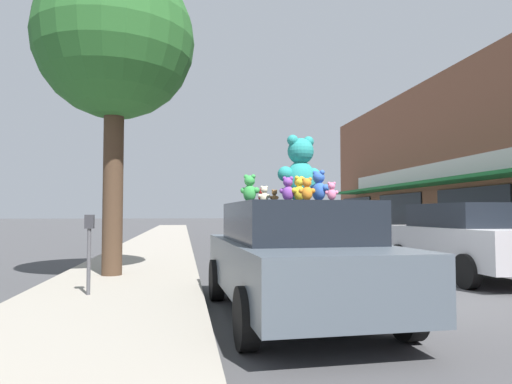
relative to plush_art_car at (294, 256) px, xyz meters
name	(u,v)px	position (x,y,z in m)	size (l,w,h in m)	color
ground_plane	(427,302)	(2.42, 0.72, -0.84)	(260.00, 260.00, 0.00)	#424244
sidewalk_near	(104,307)	(-2.66, 0.72, -0.77)	(2.92, 90.00, 0.15)	gray
plush_art_car	(294,256)	(0.00, 0.00, 0.00)	(2.19, 4.64, 1.60)	#4C5660
teddy_bear_giant	(300,170)	(0.12, 0.04, 1.22)	(0.73, 0.52, 0.96)	teal
teddy_bear_cream	(264,195)	(-0.32, 0.59, 0.88)	(0.20, 0.12, 0.27)	beige
teddy_bear_pink	(332,191)	(0.19, -1.13, 0.86)	(0.16, 0.12, 0.22)	pink
teddy_bear_yellow	(299,189)	(-0.09, -0.66, 0.91)	(0.23, 0.20, 0.32)	yellow
teddy_bear_orange	(307,189)	(-0.07, -0.95, 0.89)	(0.21, 0.14, 0.28)	orange
teddy_bear_purple	(288,189)	(-0.23, -0.65, 0.91)	(0.23, 0.18, 0.31)	purple
teddy_bear_green	(250,189)	(-0.65, -0.17, 0.93)	(0.28, 0.22, 0.37)	green
teddy_bear_brown	(274,197)	(-0.15, 0.60, 0.86)	(0.16, 0.11, 0.22)	olive
teddy_bear_red	(262,196)	(-0.28, 0.99, 0.87)	(0.16, 0.18, 0.25)	red
teddy_bear_blue	(319,186)	(0.13, -0.79, 0.94)	(0.25, 0.27, 0.38)	blue
parked_car_far_center	(467,239)	(4.73, 3.09, 0.03)	(2.02, 4.38, 1.66)	#B7B7BC
street_tree	(115,42)	(-3.01, 3.71, 4.27)	(3.37, 3.37, 6.70)	#473323
parking_meter	(89,244)	(-3.02, 1.36, 0.12)	(0.14, 0.10, 1.27)	#4C4C51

